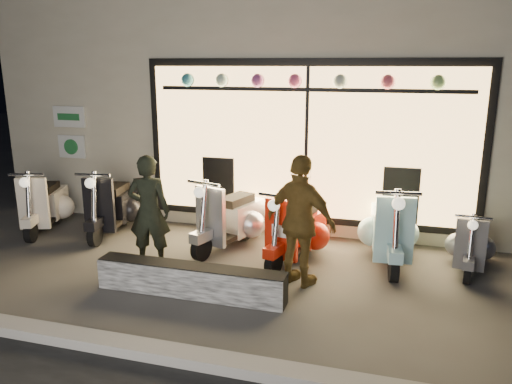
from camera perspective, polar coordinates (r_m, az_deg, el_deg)
ground at (r=6.88m, az=-4.18°, el=-9.51°), size 40.00×40.00×0.00m
kerb at (r=5.24m, az=-12.08°, el=-17.32°), size 40.00×0.25×0.12m
shop_building at (r=11.11m, az=4.66°, el=10.87°), size 10.20×6.23×4.20m
graffiti_barrier at (r=6.30m, az=-7.48°, el=-9.97°), size 2.41×0.28×0.40m
scooter_silver at (r=7.86m, az=-2.51°, el=-2.90°), size 0.81×1.56×1.11m
scooter_red at (r=7.37m, az=4.89°, el=-4.27°), size 0.72×1.51×1.07m
scooter_black at (r=8.87m, az=-15.87°, el=-1.45°), size 0.64×1.56×1.11m
scooter_cream at (r=9.42m, az=-22.84°, el=-1.20°), size 0.80×1.50×1.07m
scooter_blue at (r=7.55m, az=15.01°, el=-3.99°), size 0.63×1.62×1.16m
scooter_grey at (r=7.65m, az=23.30°, el=-5.38°), size 0.50×1.23×0.87m
man at (r=7.09m, az=-12.13°, el=-2.17°), size 0.65×0.50×1.60m
woman at (r=6.34m, az=5.13°, el=-3.38°), size 1.09×0.78×1.71m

